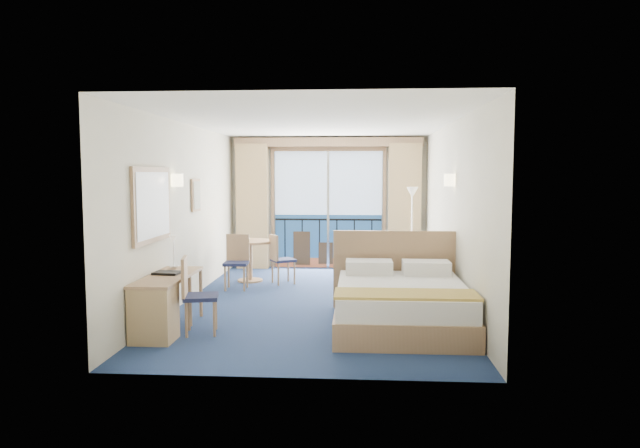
% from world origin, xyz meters
% --- Properties ---
extents(floor, '(6.50, 6.50, 0.00)m').
position_xyz_m(floor, '(0.00, 0.00, 0.00)').
color(floor, navy).
rests_on(floor, ground).
extents(room_walls, '(4.04, 6.54, 2.72)m').
position_xyz_m(room_walls, '(0.00, 0.00, 1.78)').
color(room_walls, beige).
rests_on(room_walls, ground).
extents(balcony_door, '(2.36, 0.03, 2.52)m').
position_xyz_m(balcony_door, '(-0.01, 3.22, 1.14)').
color(balcony_door, navy).
rests_on(balcony_door, room_walls).
extents(curtain_left, '(0.65, 0.22, 2.55)m').
position_xyz_m(curtain_left, '(-1.55, 3.07, 1.28)').
color(curtain_left, '#D8B577').
rests_on(curtain_left, room_walls).
extents(curtain_right, '(0.65, 0.22, 2.55)m').
position_xyz_m(curtain_right, '(1.55, 3.07, 1.28)').
color(curtain_right, '#D8B577').
rests_on(curtain_right, room_walls).
extents(pelmet, '(3.80, 0.25, 0.18)m').
position_xyz_m(pelmet, '(0.00, 3.10, 2.58)').
color(pelmet, '#A67F5A').
rests_on(pelmet, room_walls).
extents(mirror, '(0.05, 1.25, 0.95)m').
position_xyz_m(mirror, '(-1.97, -1.50, 1.55)').
color(mirror, '#A67F5A').
rests_on(mirror, room_walls).
extents(wall_print, '(0.04, 0.42, 0.52)m').
position_xyz_m(wall_print, '(-1.97, 0.45, 1.60)').
color(wall_print, '#A67F5A').
rests_on(wall_print, room_walls).
extents(sconce_left, '(0.18, 0.18, 0.18)m').
position_xyz_m(sconce_left, '(-1.94, -0.60, 1.85)').
color(sconce_left, beige).
rests_on(sconce_left, room_walls).
extents(sconce_right, '(0.18, 0.18, 0.18)m').
position_xyz_m(sconce_right, '(1.94, -0.15, 1.85)').
color(sconce_right, beige).
rests_on(sconce_right, room_walls).
extents(bed, '(1.79, 2.13, 1.13)m').
position_xyz_m(bed, '(1.16, -1.33, 0.32)').
color(bed, '#A67F5A').
rests_on(bed, ground).
extents(nightstand, '(0.46, 0.44, 0.60)m').
position_xyz_m(nightstand, '(1.75, 0.02, 0.30)').
color(nightstand, tan).
rests_on(nightstand, ground).
extents(phone, '(0.23, 0.20, 0.09)m').
position_xyz_m(phone, '(1.75, 0.03, 0.65)').
color(phone, beige).
rests_on(phone, nightstand).
extents(armchair, '(1.18, 1.18, 0.77)m').
position_xyz_m(armchair, '(1.32, 1.34, 0.39)').
color(armchair, '#40434D').
rests_on(armchair, ground).
extents(floor_lamp, '(0.23, 0.23, 1.70)m').
position_xyz_m(floor_lamp, '(1.62, 2.21, 1.29)').
color(floor_lamp, silver).
rests_on(floor_lamp, ground).
extents(desk, '(0.50, 1.46, 0.68)m').
position_xyz_m(desk, '(-1.74, -2.06, 0.38)').
color(desk, '#A67F5A').
rests_on(desk, ground).
extents(desk_chair, '(0.48, 0.48, 0.94)m').
position_xyz_m(desk_chair, '(-1.36, -1.83, 0.53)').
color(desk_chair, '#1C2141').
rests_on(desk_chair, ground).
extents(folder, '(0.35, 0.28, 0.03)m').
position_xyz_m(folder, '(-1.77, -1.56, 0.70)').
color(folder, black).
rests_on(folder, desk).
extents(desk_lamp, '(0.11, 0.11, 0.43)m').
position_xyz_m(desk_lamp, '(-1.83, -1.15, 1.00)').
color(desk_lamp, silver).
rests_on(desk_lamp, desk).
extents(round_table, '(0.83, 0.83, 0.74)m').
position_xyz_m(round_table, '(-1.33, 1.60, 0.56)').
color(round_table, '#A67F5A').
rests_on(round_table, ground).
extents(table_chair_a, '(0.52, 0.51, 0.87)m').
position_xyz_m(table_chair_a, '(-0.77, 1.39, 0.49)').
color(table_chair_a, '#1C2141').
rests_on(table_chair_a, ground).
extents(table_chair_b, '(0.41, 0.42, 0.92)m').
position_xyz_m(table_chair_b, '(-1.43, 0.94, 0.52)').
color(table_chair_b, '#1C2141').
rests_on(table_chair_b, ground).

